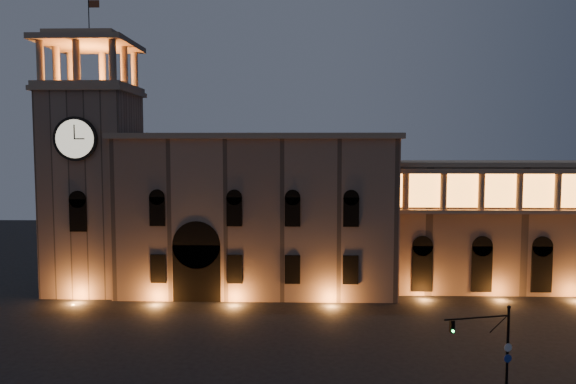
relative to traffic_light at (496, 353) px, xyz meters
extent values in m
plane|color=black|center=(-15.17, 6.88, -3.33)|extent=(160.00, 160.00, 0.00)
cube|color=#806554|center=(-17.17, 28.88, 5.17)|extent=(30.00, 12.00, 17.00)
cube|color=gray|center=(-17.17, 28.88, 13.97)|extent=(30.80, 12.80, 0.60)
cube|color=black|center=(-23.17, 23.48, -0.33)|extent=(5.00, 1.40, 6.00)
cylinder|color=black|center=(-23.17, 23.48, 2.67)|extent=(5.00, 1.40, 5.00)
cube|color=orange|center=(-23.17, 23.28, -0.53)|extent=(4.20, 0.20, 5.00)
cube|color=#806554|center=(-35.67, 27.88, 7.67)|extent=(9.00, 9.00, 22.00)
cube|color=gray|center=(-35.67, 27.88, 18.92)|extent=(9.80, 9.80, 0.50)
cylinder|color=black|center=(-35.67, 23.20, 13.67)|extent=(4.60, 0.35, 4.60)
cylinder|color=beige|center=(-35.67, 23.06, 13.67)|extent=(4.00, 0.12, 4.00)
cube|color=gray|center=(-35.67, 27.88, 19.42)|extent=(9.40, 9.40, 0.50)
cube|color=orange|center=(-35.67, 27.88, 19.72)|extent=(6.80, 6.80, 0.15)
cylinder|color=gray|center=(-39.47, 24.08, 21.77)|extent=(0.76, 0.76, 4.20)
cylinder|color=gray|center=(-35.67, 24.08, 21.77)|extent=(0.76, 0.76, 4.20)
cylinder|color=gray|center=(-31.87, 24.08, 21.77)|extent=(0.76, 0.76, 4.20)
cylinder|color=gray|center=(-39.47, 31.68, 21.77)|extent=(0.76, 0.76, 4.20)
cylinder|color=gray|center=(-35.67, 31.68, 21.77)|extent=(0.76, 0.76, 4.20)
cylinder|color=gray|center=(-31.87, 31.68, 21.77)|extent=(0.76, 0.76, 4.20)
cylinder|color=gray|center=(-39.47, 27.88, 21.77)|extent=(0.76, 0.76, 4.20)
cylinder|color=gray|center=(-31.87, 27.88, 21.77)|extent=(0.76, 0.76, 4.20)
cube|color=gray|center=(-35.67, 27.88, 24.17)|extent=(9.80, 9.80, 0.60)
cube|color=gray|center=(-35.67, 27.88, 24.77)|extent=(7.50, 7.50, 0.60)
cylinder|color=black|center=(-35.67, 27.88, 27.07)|extent=(0.10, 0.10, 4.00)
plane|color=brown|center=(-35.07, 27.88, 28.47)|extent=(1.20, 0.00, 1.20)
cube|color=#7B604F|center=(16.83, 30.88, 3.67)|extent=(40.00, 10.00, 14.00)
cube|color=gray|center=(16.83, 30.88, 10.92)|extent=(40.60, 10.60, 0.50)
cube|color=gray|center=(16.83, 25.38, 5.97)|extent=(40.00, 1.20, 0.40)
cube|color=orange|center=(16.83, 25.93, 8.17)|extent=(38.00, 0.15, 3.60)
cylinder|color=gray|center=(-1.17, 25.38, 8.17)|extent=(0.70, 0.70, 4.00)
cylinder|color=gray|center=(2.83, 25.38, 8.17)|extent=(0.70, 0.70, 4.00)
cylinder|color=gray|center=(6.83, 25.38, 8.17)|extent=(0.70, 0.70, 4.00)
cylinder|color=gray|center=(10.83, 25.38, 8.17)|extent=(0.70, 0.70, 4.00)
cylinder|color=gray|center=(14.83, 25.38, 8.17)|extent=(0.70, 0.70, 4.00)
cylinder|color=black|center=(0.75, 0.19, -0.27)|extent=(0.18, 0.18, 6.13)
sphere|color=black|center=(0.75, 0.19, 2.89)|extent=(0.25, 0.25, 0.25)
cylinder|color=black|center=(-1.37, -0.33, 2.36)|extent=(4.28, 1.16, 0.11)
cube|color=black|center=(-2.99, -0.74, 1.92)|extent=(0.31, 0.30, 0.74)
cylinder|color=#0CE53F|center=(-2.95, -0.87, 1.68)|extent=(0.17, 0.11, 0.16)
cylinder|color=silver|center=(0.74, 0.06, 0.35)|extent=(0.52, 0.16, 0.53)
cylinder|color=navy|center=(0.74, 0.06, -0.35)|extent=(0.52, 0.16, 0.53)
camera|label=1|loc=(-12.07, -34.39, 12.85)|focal=35.00mm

